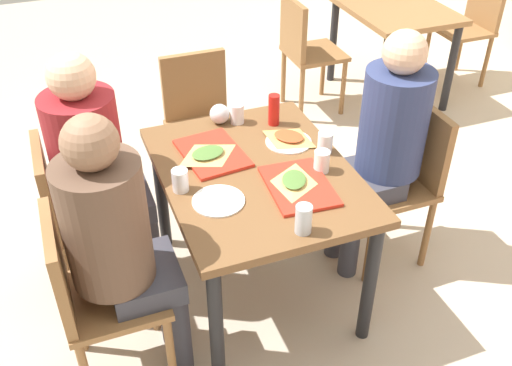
% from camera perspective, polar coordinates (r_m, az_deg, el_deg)
% --- Properties ---
extents(ground_plane, '(10.00, 10.00, 0.02)m').
position_cam_1_polar(ground_plane, '(3.10, 0.00, -9.94)').
color(ground_plane, '#B7A893').
extents(main_table, '(1.08, 0.83, 0.72)m').
position_cam_1_polar(main_table, '(2.68, 0.00, -0.44)').
color(main_table, brown).
rests_on(main_table, ground_plane).
extents(chair_near_left, '(0.40, 0.40, 0.86)m').
position_cam_1_polar(chair_near_left, '(2.85, -17.17, -2.65)').
color(chair_near_left, olive).
rests_on(chair_near_left, ground_plane).
extents(chair_near_right, '(0.40, 0.40, 0.86)m').
position_cam_1_polar(chair_near_right, '(2.44, -15.69, -10.07)').
color(chair_near_right, olive).
rests_on(chair_near_right, ground_plane).
extents(chair_far_side, '(0.40, 0.40, 0.86)m').
position_cam_1_polar(chair_far_side, '(3.07, 14.06, 0.96)').
color(chair_far_side, olive).
rests_on(chair_far_side, ground_plane).
extents(chair_left_end, '(0.40, 0.40, 0.86)m').
position_cam_1_polar(chair_left_end, '(3.48, -5.42, 6.44)').
color(chair_left_end, olive).
rests_on(chair_left_end, ground_plane).
extents(person_in_red, '(0.32, 0.42, 1.27)m').
position_cam_1_polar(person_in_red, '(2.71, -15.17, 2.05)').
color(person_in_red, '#383842').
rests_on(person_in_red, ground_plane).
extents(person_in_brown_jacket, '(0.32, 0.42, 1.27)m').
position_cam_1_polar(person_in_brown_jacket, '(2.28, -13.21, -4.98)').
color(person_in_brown_jacket, '#383842').
rests_on(person_in_brown_jacket, ground_plane).
extents(person_far_side, '(0.32, 0.42, 1.27)m').
position_cam_1_polar(person_far_side, '(2.87, 12.41, 4.45)').
color(person_far_side, '#383842').
rests_on(person_far_side, ground_plane).
extents(tray_red_near, '(0.39, 0.30, 0.02)m').
position_cam_1_polar(tray_red_near, '(2.73, -4.25, 2.90)').
color(tray_red_near, red).
rests_on(tray_red_near, main_table).
extents(tray_red_far, '(0.38, 0.28, 0.02)m').
position_cam_1_polar(tray_red_far, '(2.52, 4.17, -0.28)').
color(tray_red_far, red).
rests_on(tray_red_far, main_table).
extents(paper_plate_center, '(0.22, 0.22, 0.01)m').
position_cam_1_polar(paper_plate_center, '(2.82, 3.17, 4.01)').
color(paper_plate_center, white).
rests_on(paper_plate_center, main_table).
extents(paper_plate_near_edge, '(0.22, 0.22, 0.01)m').
position_cam_1_polar(paper_plate_near_edge, '(2.44, -3.66, -1.74)').
color(paper_plate_near_edge, white).
rests_on(paper_plate_near_edge, main_table).
extents(pizza_slice_a, '(0.22, 0.26, 0.02)m').
position_cam_1_polar(pizza_slice_a, '(2.70, -4.69, 2.84)').
color(pizza_slice_a, '#DBAD60').
rests_on(pizza_slice_a, tray_red_near).
extents(pizza_slice_b, '(0.25, 0.23, 0.02)m').
position_cam_1_polar(pizza_slice_b, '(2.52, 3.70, 0.23)').
color(pizza_slice_b, '#DBAD60').
rests_on(pizza_slice_b, tray_red_far).
extents(pizza_slice_c, '(0.26, 0.26, 0.02)m').
position_cam_1_polar(pizza_slice_c, '(2.83, 3.19, 4.45)').
color(pizza_slice_c, tan).
rests_on(pizza_slice_c, paper_plate_center).
extents(plastic_cup_a, '(0.07, 0.07, 0.10)m').
position_cam_1_polar(plastic_cup_a, '(2.74, 6.71, 3.91)').
color(plastic_cup_a, white).
rests_on(plastic_cup_a, main_table).
extents(plastic_cup_b, '(0.07, 0.07, 0.10)m').
position_cam_1_polar(plastic_cup_b, '(2.49, -7.36, 0.26)').
color(plastic_cup_b, white).
rests_on(plastic_cup_b, main_table).
extents(plastic_cup_c, '(0.07, 0.07, 0.10)m').
position_cam_1_polar(plastic_cup_c, '(2.96, -1.85, 6.75)').
color(plastic_cup_c, white).
rests_on(plastic_cup_c, main_table).
extents(plastic_cup_d, '(0.07, 0.07, 0.10)m').
position_cam_1_polar(plastic_cup_d, '(2.61, 6.38, 2.11)').
color(plastic_cup_d, white).
rests_on(plastic_cup_d, main_table).
extents(soda_can, '(0.07, 0.07, 0.12)m').
position_cam_1_polar(soda_can, '(2.26, 4.63, -3.51)').
color(soda_can, '#B7BCC6').
rests_on(soda_can, main_table).
extents(condiment_bottle, '(0.06, 0.06, 0.16)m').
position_cam_1_polar(condiment_bottle, '(2.93, 1.74, 7.10)').
color(condiment_bottle, red).
rests_on(condiment_bottle, main_table).
extents(foil_bundle, '(0.10, 0.10, 0.10)m').
position_cam_1_polar(foil_bundle, '(2.96, -3.54, 6.70)').
color(foil_bundle, silver).
rests_on(foil_bundle, main_table).
extents(handbag, '(0.35, 0.24, 0.28)m').
position_cam_1_polar(handbag, '(3.35, -17.04, -4.15)').
color(handbag, '#592D38').
rests_on(handbag, ground_plane).
extents(background_table, '(0.90, 0.70, 0.72)m').
position_cam_1_polar(background_table, '(4.71, 13.20, 14.94)').
color(background_table, olive).
rests_on(background_table, ground_plane).
extents(background_chair_near, '(0.40, 0.40, 0.86)m').
position_cam_1_polar(background_chair_near, '(4.40, 4.73, 12.98)').
color(background_chair_near, olive).
rests_on(background_chair_near, ground_plane).
extents(background_chair_far, '(0.40, 0.40, 0.86)m').
position_cam_1_polar(background_chair_far, '(5.17, 20.17, 14.49)').
color(background_chair_far, olive).
rests_on(background_chair_far, ground_plane).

